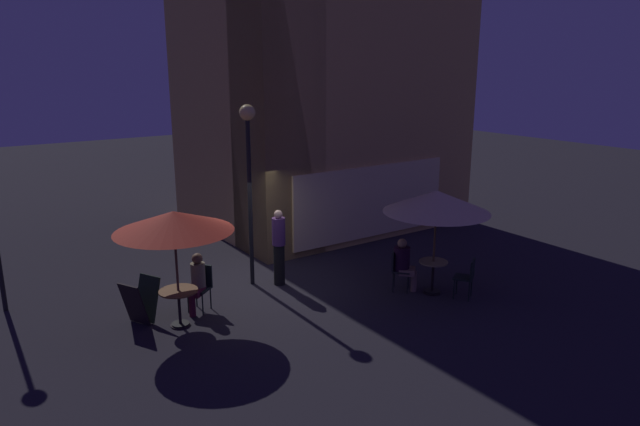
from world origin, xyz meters
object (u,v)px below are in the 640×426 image
(street_lamp_near_corner, at_px, (249,155))
(patron_seated_1, at_px, (197,280))
(cafe_table_1, at_px, (179,299))
(cafe_chair_0, at_px, (397,266))
(patron_seated_0, at_px, (404,261))
(cafe_chair_1, at_px, (468,275))
(cafe_chair_2, at_px, (201,283))
(menu_sandwich_board, at_px, (141,301))
(patio_umbrella_1, at_px, (174,222))
(patio_umbrella_0, at_px, (437,202))
(patron_standing_2, at_px, (279,247))
(cafe_table_0, at_px, (433,271))

(street_lamp_near_corner, height_order, patron_seated_1, street_lamp_near_corner)
(street_lamp_near_corner, bearing_deg, cafe_table_1, -152.43)
(cafe_chair_0, height_order, patron_seated_0, patron_seated_0)
(cafe_chair_1, distance_m, cafe_chair_2, 5.90)
(menu_sandwich_board, xyz_separation_m, cafe_chair_0, (5.48, -1.67, 0.11))
(patio_umbrella_1, relative_size, cafe_chair_1, 2.60)
(patio_umbrella_0, height_order, cafe_chair_0, patio_umbrella_0)
(patio_umbrella_0, xyz_separation_m, patron_seated_1, (-4.86, 2.12, -1.44))
(street_lamp_near_corner, distance_m, patron_standing_2, 2.30)
(cafe_table_1, relative_size, cafe_chair_0, 0.81)
(patio_umbrella_1, xyz_separation_m, patron_seated_1, (0.58, 0.44, -1.46))
(patio_umbrella_1, xyz_separation_m, cafe_chair_0, (4.89, -1.08, -1.61))
(street_lamp_near_corner, bearing_deg, cafe_chair_0, -41.44)
(menu_sandwich_board, distance_m, cafe_chair_2, 1.30)
(menu_sandwich_board, bearing_deg, cafe_chair_0, -43.29)
(cafe_chair_0, xyz_separation_m, patron_seated_0, (0.09, -0.10, 0.13))
(cafe_table_1, distance_m, patron_seated_0, 5.13)
(patio_umbrella_1, xyz_separation_m, patron_seated_0, (4.99, -1.19, -1.47))
(cafe_chair_1, bearing_deg, cafe_chair_2, 29.24)
(street_lamp_near_corner, bearing_deg, menu_sandwich_board, -167.95)
(patron_seated_1, bearing_deg, patron_standing_2, 152.52)
(cafe_chair_2, bearing_deg, patron_seated_1, 0.00)
(cafe_table_0, height_order, patron_seated_1, patron_seated_1)
(cafe_chair_2, relative_size, patron_standing_2, 0.53)
(cafe_table_0, xyz_separation_m, cafe_chair_1, (0.41, -0.67, 0.03))
(cafe_table_0, height_order, patio_umbrella_1, patio_umbrella_1)
(menu_sandwich_board, bearing_deg, patron_seated_0, -43.99)
(cafe_chair_2, bearing_deg, patron_standing_2, 150.64)
(menu_sandwich_board, height_order, patron_seated_1, patron_seated_1)
(patio_umbrella_0, bearing_deg, cafe_chair_0, 132.29)
(patio_umbrella_0, height_order, cafe_chair_2, patio_umbrella_0)
(menu_sandwich_board, height_order, patio_umbrella_0, patio_umbrella_0)
(cafe_table_1, distance_m, patron_seated_1, 0.74)
(cafe_table_1, height_order, cafe_chair_1, cafe_chair_1)
(street_lamp_near_corner, distance_m, menu_sandwich_board, 3.98)
(cafe_table_0, bearing_deg, patio_umbrella_0, 0.00)
(patron_standing_2, bearing_deg, patio_umbrella_0, 49.94)
(patron_seated_0, bearing_deg, street_lamp_near_corner, -173.98)
(cafe_chair_0, height_order, patron_seated_1, patron_seated_1)
(cafe_chair_0, bearing_deg, patron_seated_0, -0.00)
(patio_umbrella_0, xyz_separation_m, patio_umbrella_1, (-5.44, 1.69, 0.02))
(cafe_chair_1, bearing_deg, patron_standing_2, 12.27)
(cafe_table_1, distance_m, patio_umbrella_0, 5.92)
(patron_seated_0, xyz_separation_m, patron_standing_2, (-2.16, 1.99, 0.22))
(cafe_table_0, distance_m, cafe_chair_0, 0.82)
(cafe_table_1, bearing_deg, patio_umbrella_0, -17.24)
(patio_umbrella_0, xyz_separation_m, patron_seated_0, (-0.46, 0.50, -1.46))
(patron_seated_0, bearing_deg, patron_seated_1, -152.52)
(street_lamp_near_corner, bearing_deg, patron_seated_1, -155.99)
(street_lamp_near_corner, relative_size, cafe_chair_2, 4.34)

